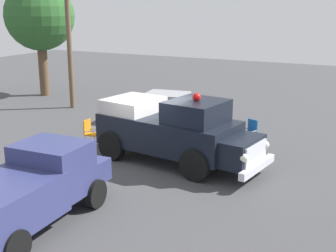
{
  "coord_description": "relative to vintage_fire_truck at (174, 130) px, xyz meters",
  "views": [
    {
      "loc": [
        -7.5,
        13.21,
        5.41
      ],
      "look_at": [
        -0.54,
        -0.36,
        1.29
      ],
      "focal_mm": 48.51,
      "sensor_mm": 36.0,
      "label": 1
    }
  ],
  "objects": [
    {
      "name": "classic_hot_rod",
      "position": [
        2.98,
        -4.55,
        -0.45
      ],
      "size": [
        4.59,
        2.48,
        1.46
      ],
      "color": "black",
      "rests_on": "ground"
    },
    {
      "name": "lawn_chair_spare",
      "position": [
        3.84,
        -0.33,
        -0.61
      ],
      "size": [
        0.54,
        0.55,
        1.02
      ],
      "color": "#B7BABF",
      "rests_on": "ground"
    },
    {
      "name": "lawn_chair_by_car",
      "position": [
        -1.78,
        -3.22,
        -0.61
      ],
      "size": [
        0.66,
        0.66,
        1.02
      ],
      "color": "#B7BABF",
      "rests_on": "ground"
    },
    {
      "name": "lawn_chair_near_truck",
      "position": [
        -0.24,
        -3.4,
        -0.61
      ],
      "size": [
        0.55,
        0.56,
        1.02
      ],
      "color": "#B7BABF",
      "rests_on": "ground"
    },
    {
      "name": "vintage_fire_truck",
      "position": [
        0.0,
        0.0,
        0.0
      ],
      "size": [
        6.19,
        3.05,
        2.59
      ],
      "color": "black",
      "rests_on": "ground"
    },
    {
      "name": "ground_plane",
      "position": [
        0.78,
        0.32,
        -1.2
      ],
      "size": [
        60.0,
        60.0,
        0.0
      ],
      "primitive_type": "plane",
      "color": "#424244"
    },
    {
      "name": "utility_pole",
      "position": [
        8.74,
        -5.36,
        2.56
      ],
      "size": [
        0.28,
        1.7,
        7.22
      ],
      "color": "brown",
      "rests_on": "ground"
    },
    {
      "name": "oak_tree_left",
      "position": [
        12.44,
        -7.35,
        3.5
      ],
      "size": [
        4.08,
        4.08,
        6.78
      ],
      "color": "brown",
      "rests_on": "ground"
    },
    {
      "name": "parked_pickup",
      "position": [
        1.09,
        5.77,
        -0.21
      ],
      "size": [
        2.23,
        4.88,
        1.9
      ],
      "color": "black",
      "rests_on": "ground"
    },
    {
      "name": "spectator_seated",
      "position": [
        -0.11,
        -3.41,
        -0.5
      ],
      "size": [
        0.57,
        0.43,
        1.29
      ],
      "color": "#383842",
      "rests_on": "ground"
    }
  ]
}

